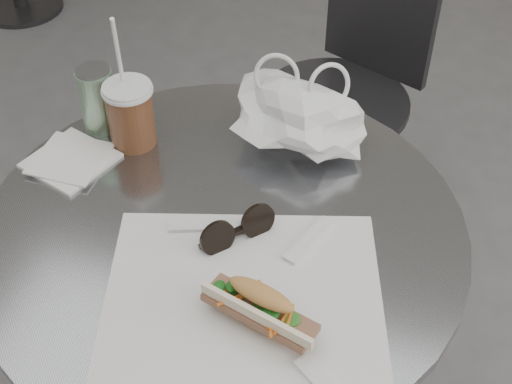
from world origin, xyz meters
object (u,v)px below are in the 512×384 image
(banh_mi, at_px, (260,308))
(drink_can, at_px, (98,99))
(chair_far, at_px, (339,134))
(iced_coffee, at_px, (131,113))
(sunglasses, at_px, (237,231))
(cafe_table, at_px, (227,329))

(banh_mi, relative_size, drink_can, 1.74)
(chair_far, xyz_separation_m, iced_coffee, (-0.25, -0.65, 0.47))
(sunglasses, height_order, drink_can, drink_can)
(chair_far, height_order, banh_mi, banh_mi)
(banh_mi, bearing_deg, iced_coffee, 152.54)
(chair_far, bearing_deg, iced_coffee, 90.29)
(iced_coffee, xyz_separation_m, drink_can, (-0.07, 0.02, -0.00))
(cafe_table, distance_m, chair_far, 0.80)
(banh_mi, height_order, sunglasses, banh_mi)
(chair_far, xyz_separation_m, sunglasses, (-0.00, -0.82, 0.43))
(drink_can, bearing_deg, sunglasses, -30.42)
(cafe_table, height_order, sunglasses, sunglasses)
(chair_far, height_order, drink_can, drink_can)
(banh_mi, bearing_deg, sunglasses, 135.74)
(sunglasses, bearing_deg, iced_coffee, 97.09)
(sunglasses, distance_m, drink_can, 0.38)
(drink_can, bearing_deg, iced_coffee, -16.27)
(chair_far, xyz_separation_m, banh_mi, (0.08, -0.95, 0.45))
(iced_coffee, bearing_deg, cafe_table, -33.41)
(iced_coffee, relative_size, drink_can, 2.08)
(banh_mi, height_order, drink_can, drink_can)
(chair_far, distance_m, iced_coffee, 0.84)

